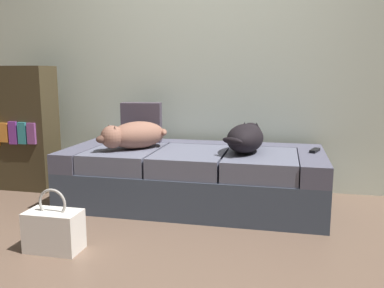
{
  "coord_description": "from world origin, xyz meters",
  "views": [
    {
      "loc": [
        0.67,
        -2.07,
        1.03
      ],
      "look_at": [
        0.0,
        0.94,
        0.5
      ],
      "focal_mm": 37.89,
      "sensor_mm": 36.0,
      "label": 1
    }
  ],
  "objects_px": {
    "couch": "(193,177)",
    "bookshelf": "(24,128)",
    "handbag": "(54,230)",
    "dog_tan": "(133,135)",
    "tv_remote": "(315,150)",
    "throw_pillow": "(142,122)",
    "dog_dark": "(246,137)"
  },
  "relations": [
    {
      "from": "tv_remote",
      "to": "bookshelf",
      "type": "xyz_separation_m",
      "value": [
        -2.52,
        0.04,
        0.09
      ]
    },
    {
      "from": "dog_tan",
      "to": "handbag",
      "type": "relative_size",
      "value": 1.47
    },
    {
      "from": "throw_pillow",
      "to": "bookshelf",
      "type": "height_order",
      "value": "bookshelf"
    },
    {
      "from": "tv_remote",
      "to": "handbag",
      "type": "bearing_deg",
      "value": -124.53
    },
    {
      "from": "dog_tan",
      "to": "bookshelf",
      "type": "relative_size",
      "value": 0.51
    },
    {
      "from": "dog_dark",
      "to": "throw_pillow",
      "type": "distance_m",
      "value": 0.96
    },
    {
      "from": "tv_remote",
      "to": "handbag",
      "type": "height_order",
      "value": "tv_remote"
    },
    {
      "from": "dog_dark",
      "to": "tv_remote",
      "type": "height_order",
      "value": "dog_dark"
    },
    {
      "from": "handbag",
      "to": "bookshelf",
      "type": "height_order",
      "value": "bookshelf"
    },
    {
      "from": "dog_dark",
      "to": "dog_tan",
      "type": "bearing_deg",
      "value": -174.57
    },
    {
      "from": "dog_dark",
      "to": "tv_remote",
      "type": "xyz_separation_m",
      "value": [
        0.51,
        0.1,
        -0.1
      ]
    },
    {
      "from": "handbag",
      "to": "bookshelf",
      "type": "relative_size",
      "value": 0.34
    },
    {
      "from": "dog_tan",
      "to": "handbag",
      "type": "height_order",
      "value": "dog_tan"
    },
    {
      "from": "dog_dark",
      "to": "bookshelf",
      "type": "height_order",
      "value": "bookshelf"
    },
    {
      "from": "tv_remote",
      "to": "dog_dark",
      "type": "bearing_deg",
      "value": -149.93
    },
    {
      "from": "couch",
      "to": "tv_remote",
      "type": "relative_size",
      "value": 13.36
    },
    {
      "from": "throw_pillow",
      "to": "bookshelf",
      "type": "bearing_deg",
      "value": -173.76
    },
    {
      "from": "couch",
      "to": "tv_remote",
      "type": "xyz_separation_m",
      "value": [
        0.92,
        0.09,
        0.24
      ]
    },
    {
      "from": "couch",
      "to": "dog_tan",
      "type": "xyz_separation_m",
      "value": [
        -0.46,
        -0.09,
        0.33
      ]
    },
    {
      "from": "couch",
      "to": "bookshelf",
      "type": "height_order",
      "value": "bookshelf"
    },
    {
      "from": "throw_pillow",
      "to": "handbag",
      "type": "xyz_separation_m",
      "value": [
        -0.1,
        -1.28,
        -0.49
      ]
    },
    {
      "from": "bookshelf",
      "to": "handbag",
      "type": "bearing_deg",
      "value": -49.85
    },
    {
      "from": "tv_remote",
      "to": "couch",
      "type": "bearing_deg",
      "value": -154.89
    },
    {
      "from": "handbag",
      "to": "dog_tan",
      "type": "bearing_deg",
      "value": 80.97
    },
    {
      "from": "couch",
      "to": "tv_remote",
      "type": "bearing_deg",
      "value": 5.8
    },
    {
      "from": "throw_pillow",
      "to": "bookshelf",
      "type": "distance_m",
      "value": 1.09
    },
    {
      "from": "dog_dark",
      "to": "bookshelf",
      "type": "distance_m",
      "value": 2.01
    },
    {
      "from": "handbag",
      "to": "couch",
      "type": "bearing_deg",
      "value": 59.21
    },
    {
      "from": "dog_tan",
      "to": "bookshelf",
      "type": "xyz_separation_m",
      "value": [
        -1.13,
        0.22,
        -0.01
      ]
    },
    {
      "from": "throw_pillow",
      "to": "handbag",
      "type": "distance_m",
      "value": 1.38
    },
    {
      "from": "tv_remote",
      "to": "handbag",
      "type": "distance_m",
      "value": 1.94
    },
    {
      "from": "dog_dark",
      "to": "tv_remote",
      "type": "bearing_deg",
      "value": 10.77
    }
  ]
}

